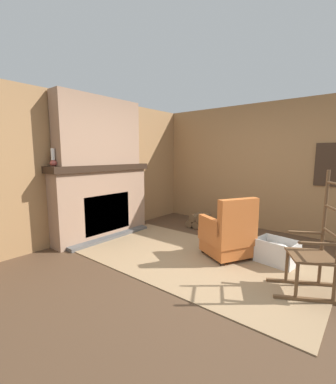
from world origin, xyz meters
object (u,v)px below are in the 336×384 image
at_px(armchair, 228,235).
at_px(decorative_plate_on_mantel, 95,158).
at_px(storage_case, 119,161).
at_px(oil_lamp_vase, 53,160).
at_px(firewood_stack, 200,221).
at_px(laundry_basket, 277,252).
at_px(rocking_chair, 315,256).

bearing_deg(armchair, decorative_plate_on_mantel, 42.99).
height_order(armchair, decorative_plate_on_mantel, decorative_plate_on_mantel).
bearing_deg(storage_case, armchair, 1.65).
bearing_deg(oil_lamp_vase, decorative_plate_on_mantel, 91.48).
bearing_deg(decorative_plate_on_mantel, oil_lamp_vase, -88.52).
distance_m(firewood_stack, decorative_plate_on_mantel, 2.49).
height_order(laundry_basket, oil_lamp_vase, oil_lamp_vase).
relative_size(rocking_chair, firewood_stack, 2.78).
bearing_deg(laundry_basket, firewood_stack, 154.16).
height_order(storage_case, decorative_plate_on_mantel, decorative_plate_on_mantel).
xyz_separation_m(rocking_chair, laundry_basket, (-0.55, 0.58, -0.27)).
bearing_deg(firewood_stack, decorative_plate_on_mantel, -123.83).
xyz_separation_m(laundry_basket, decorative_plate_on_mantel, (-2.98, -0.87, 1.30)).
height_order(oil_lamp_vase, decorative_plate_on_mantel, oil_lamp_vase).
xyz_separation_m(laundry_basket, storage_case, (-2.96, -0.32, 1.24)).
distance_m(rocking_chair, laundry_basket, 0.84).
bearing_deg(armchair, laundry_basket, -129.69).
height_order(rocking_chair, decorative_plate_on_mantel, decorative_plate_on_mantel).
height_order(laundry_basket, decorative_plate_on_mantel, decorative_plate_on_mantel).
distance_m(armchair, storage_case, 2.56).
height_order(firewood_stack, laundry_basket, laundry_basket).
bearing_deg(decorative_plate_on_mantel, firewood_stack, 56.17).
distance_m(storage_case, decorative_plate_on_mantel, 0.55).
bearing_deg(decorative_plate_on_mantel, rocking_chair, 4.67).
bearing_deg(oil_lamp_vase, armchair, 30.81).
bearing_deg(oil_lamp_vase, rocking_chair, 16.89).
bearing_deg(armchair, firewood_stack, -15.37).
bearing_deg(laundry_basket, rocking_chair, -46.54).
relative_size(oil_lamp_vase, storage_case, 1.25).
bearing_deg(storage_case, oil_lamp_vase, -90.01).
height_order(firewood_stack, oil_lamp_vase, oil_lamp_vase).
bearing_deg(rocking_chair, storage_case, -33.08).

